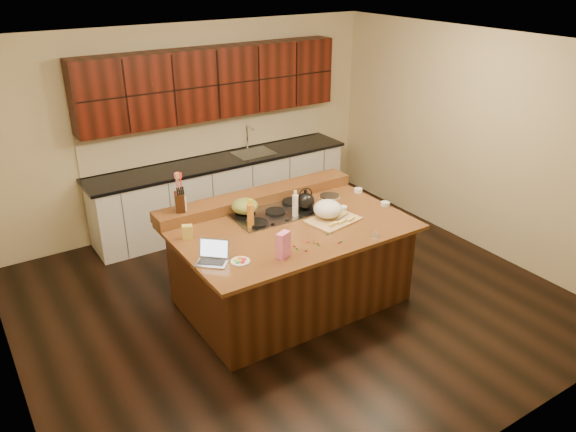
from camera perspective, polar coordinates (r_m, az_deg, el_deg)
room at (r=5.64m, az=0.28°, el=3.04°), size 5.52×5.02×2.72m
island at (r=6.03m, az=0.26°, el=-4.79°), size 2.40×1.60×0.92m
back_ledge at (r=6.34m, az=-3.20°, el=1.93°), size 2.40×0.30×0.12m
cooktop at (r=6.04m, az=-1.29°, el=0.29°), size 0.92×0.52×0.05m
back_counter at (r=7.73m, az=-6.95°, el=6.14°), size 3.70×0.66×2.40m
kettle at (r=6.04m, az=1.77°, el=1.54°), size 0.26×0.26×0.18m
green_bowl at (r=5.96m, az=-4.41°, el=1.01°), size 0.36×0.36×0.16m
laptop at (r=5.16m, az=-7.65°, el=-4.04°), size 0.36×0.35×0.20m
oil_bottle at (r=5.69m, az=-3.83°, el=-0.04°), size 0.08×0.08×0.27m
vinegar_bottle at (r=5.94m, az=0.74°, el=1.02°), size 0.08×0.08×0.25m
wooden_tray at (r=5.90m, az=4.19°, el=0.46°), size 0.58×0.46×0.21m
ramekin_a at (r=6.34m, az=9.86°, el=1.21°), size 0.11×0.11×0.04m
ramekin_b at (r=6.16m, az=5.56°, el=0.78°), size 0.11×0.11×0.04m
ramekin_c at (r=6.66m, az=7.14°, el=2.61°), size 0.13×0.13×0.04m
strainer_bowl at (r=6.30m, az=4.23°, el=1.59°), size 0.32×0.32×0.09m
kitchen_timer at (r=5.62m, az=8.87°, el=-1.77°), size 0.10×0.10×0.07m
pink_bag at (r=5.15m, az=-0.48°, el=-2.96°), size 0.15×0.12×0.25m
candy_plate at (r=5.14m, az=-4.87°, el=-4.61°), size 0.22×0.22×0.01m
package_box at (r=5.60m, az=-10.17°, el=-1.60°), size 0.12×0.10×0.14m
utensil_crock at (r=5.93m, az=-10.85°, el=1.18°), size 0.15×0.15×0.14m
knife_block at (r=5.91m, az=-10.94°, el=1.41°), size 0.14×0.18×0.20m
gumdrop_0 at (r=5.48m, az=2.70°, el=-2.53°), size 0.02×0.02×0.02m
gumdrop_1 at (r=5.40m, az=3.12°, el=-2.96°), size 0.02×0.02×0.02m
gumdrop_2 at (r=5.38m, az=0.65°, el=-3.05°), size 0.02×0.02×0.02m
gumdrop_3 at (r=5.49m, az=5.44°, el=-2.59°), size 0.02×0.02×0.02m
gumdrop_4 at (r=5.46m, az=5.22°, el=-2.70°), size 0.02×0.02×0.02m
gumdrop_5 at (r=5.33m, az=0.91°, el=-3.32°), size 0.02×0.02×0.02m
gumdrop_6 at (r=5.44m, az=3.04°, el=-2.78°), size 0.02×0.02×0.02m
gumdrop_7 at (r=5.46m, az=2.66°, el=-2.66°), size 0.02×0.02×0.02m
gumdrop_8 at (r=5.46m, az=2.03°, el=-2.62°), size 0.02×0.02×0.02m
gumdrop_9 at (r=5.31m, az=1.82°, el=-3.50°), size 0.02×0.02×0.02m
gumdrop_10 at (r=5.30m, az=1.89°, el=-3.52°), size 0.02×0.02×0.02m
gumdrop_11 at (r=5.62m, az=3.99°, el=-1.84°), size 0.02×0.02×0.02m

